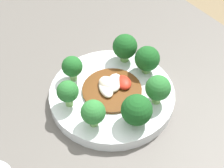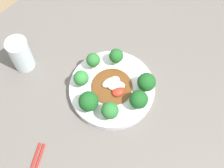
% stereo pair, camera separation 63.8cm
% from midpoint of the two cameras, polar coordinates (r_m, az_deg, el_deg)
% --- Properties ---
extents(ground_plane, '(8.00, 8.00, 0.00)m').
position_cam_midpoint_polar(ground_plane, '(1.44, 8.27, -13.98)').
color(ground_plane, '#7F6B4C').
extents(table, '(1.10, 0.89, 0.71)m').
position_cam_midpoint_polar(table, '(1.10, 10.65, -9.62)').
color(table, '#5B5651').
rests_on(table, ground_plane).
extents(plate, '(0.26, 0.26, 0.02)m').
position_cam_midpoint_polar(plate, '(0.75, 16.43, -5.48)').
color(plate, silver).
rests_on(plate, table).
extents(broccoli_southeast, '(0.05, 0.05, 0.06)m').
position_cam_midpoint_polar(broccoli_southeast, '(0.69, 10.05, -3.28)').
color(broccoli_southeast, '#70A356').
rests_on(broccoli_southeast, plate).
extents(broccoli_south, '(0.04, 0.04, 0.06)m').
position_cam_midpoint_polar(broccoli_south, '(0.72, 12.36, 1.21)').
color(broccoli_south, '#7AAD5B').
rests_on(broccoli_south, plate).
extents(broccoli_northwest, '(0.05, 0.05, 0.07)m').
position_cam_midpoint_polar(broccoli_northwest, '(0.74, 24.93, -3.99)').
color(broccoli_northwest, '#7AAD5B').
rests_on(broccoli_northwest, plate).
extents(broccoli_northeast, '(0.05, 0.05, 0.06)m').
position_cam_midpoint_polar(broccoli_northeast, '(0.67, 18.08, -11.16)').
color(broccoli_northeast, '#7AAD5B').
rests_on(broccoli_northeast, plate).
extents(broccoli_southwest, '(0.04, 0.04, 0.06)m').
position_cam_midpoint_polar(broccoli_southwest, '(0.75, 17.13, 2.40)').
color(broccoli_southwest, '#7AAD5B').
rests_on(broccoli_southwest, plate).
extents(broccoli_north, '(0.05, 0.05, 0.06)m').
position_cam_midpoint_polar(broccoli_north, '(0.71, 23.89, -8.09)').
color(broccoli_north, '#70A356').
rests_on(broccoli_north, plate).
extents(broccoli_east, '(0.06, 0.06, 0.06)m').
position_cam_midpoint_polar(broccoli_east, '(0.67, 12.67, -9.10)').
color(broccoli_east, '#89B76B').
rests_on(broccoli_east, plate).
extents(stirfry_center, '(0.12, 0.12, 0.02)m').
position_cam_midpoint_polar(stirfry_center, '(0.73, 17.14, -4.84)').
color(stirfry_center, '#5B3314').
rests_on(stirfry_center, plate).
extents(drinking_glass, '(0.07, 0.07, 0.12)m').
position_cam_midpoint_polar(drinking_glass, '(0.72, -5.46, 2.73)').
color(drinking_glass, silver).
rests_on(drinking_glass, table).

